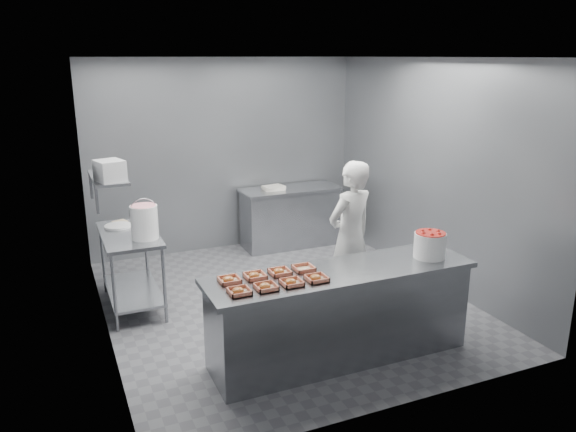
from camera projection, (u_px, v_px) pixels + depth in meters
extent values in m
plane|color=#4C4C51|center=(285.00, 302.00, 6.65)|extent=(4.50, 4.50, 0.00)
plane|color=white|center=(284.00, 57.00, 5.88)|extent=(4.50, 4.50, 0.00)
cube|color=slate|center=(225.00, 156.00, 8.25)|extent=(4.00, 0.04, 2.80)
cube|color=slate|center=(97.00, 206.00, 5.50)|extent=(0.04, 4.50, 2.80)
cube|color=slate|center=(431.00, 173.00, 7.03)|extent=(0.04, 4.50, 2.80)
cube|color=slate|center=(341.00, 272.00, 5.22)|extent=(2.60, 0.70, 0.05)
cube|color=slate|center=(340.00, 316.00, 5.34)|extent=(2.50, 0.64, 0.85)
cube|color=slate|center=(129.00, 235.00, 6.30)|extent=(0.60, 1.20, 0.04)
cube|color=slate|center=(133.00, 290.00, 6.49)|extent=(0.56, 1.15, 0.03)
cylinder|color=slate|center=(114.00, 293.00, 5.83)|extent=(0.04, 0.04, 0.88)
cylinder|color=slate|center=(164.00, 285.00, 6.03)|extent=(0.04, 0.04, 0.88)
cylinder|color=slate|center=(103.00, 259.00, 6.82)|extent=(0.04, 0.04, 0.88)
cylinder|color=slate|center=(146.00, 253.00, 7.02)|extent=(0.04, 0.04, 0.88)
cube|color=slate|center=(290.00, 190.00, 8.43)|extent=(1.50, 0.60, 0.05)
cube|color=slate|center=(290.00, 218.00, 8.55)|extent=(1.44, 0.55, 0.85)
cube|color=slate|center=(108.00, 177.00, 6.06)|extent=(0.35, 0.90, 0.03)
cube|color=tan|center=(239.00, 291.00, 4.69)|extent=(0.18, 0.18, 0.04)
cube|color=white|center=(244.00, 291.00, 4.72)|extent=(0.10, 0.06, 0.00)
ellipsoid|color=#CC6C33|center=(238.00, 290.00, 4.68)|extent=(0.10, 0.10, 0.05)
cube|color=tan|center=(266.00, 287.00, 4.78)|extent=(0.18, 0.18, 0.04)
cube|color=white|center=(270.00, 286.00, 4.81)|extent=(0.10, 0.06, 0.00)
ellipsoid|color=#CC6C33|center=(265.00, 286.00, 4.77)|extent=(0.10, 0.10, 0.05)
cube|color=tan|center=(292.00, 283.00, 4.87)|extent=(0.18, 0.18, 0.04)
cube|color=white|center=(296.00, 282.00, 4.90)|extent=(0.10, 0.06, 0.00)
ellipsoid|color=#CC6C33|center=(291.00, 282.00, 4.86)|extent=(0.10, 0.10, 0.05)
cube|color=tan|center=(317.00, 278.00, 4.96)|extent=(0.18, 0.18, 0.04)
cube|color=white|center=(320.00, 278.00, 4.99)|extent=(0.10, 0.06, 0.00)
ellipsoid|color=#CC6C33|center=(316.00, 277.00, 4.95)|extent=(0.10, 0.10, 0.05)
cube|color=tan|center=(229.00, 280.00, 4.92)|extent=(0.18, 0.18, 0.04)
cube|color=white|center=(234.00, 280.00, 4.96)|extent=(0.10, 0.06, 0.00)
ellipsoid|color=#CC6C33|center=(228.00, 279.00, 4.92)|extent=(0.10, 0.10, 0.05)
cube|color=tan|center=(255.00, 276.00, 5.02)|extent=(0.18, 0.18, 0.04)
cube|color=white|center=(259.00, 276.00, 5.05)|extent=(0.10, 0.06, 0.00)
ellipsoid|color=#CC6C33|center=(254.00, 275.00, 5.01)|extent=(0.10, 0.10, 0.05)
cube|color=tan|center=(280.00, 272.00, 5.11)|extent=(0.18, 0.18, 0.04)
cube|color=white|center=(284.00, 272.00, 5.14)|extent=(0.10, 0.06, 0.00)
ellipsoid|color=#CC6C33|center=(279.00, 271.00, 5.10)|extent=(0.10, 0.10, 0.05)
cube|color=tan|center=(304.00, 268.00, 5.20)|extent=(0.18, 0.18, 0.04)
cube|color=white|center=(307.00, 268.00, 5.23)|extent=(0.10, 0.06, 0.00)
imported|color=silver|center=(350.00, 236.00, 6.30)|extent=(0.72, 0.58, 1.72)
cylinder|color=white|center=(430.00, 245.00, 5.50)|extent=(0.31, 0.31, 0.25)
cylinder|color=red|center=(431.00, 234.00, 5.47)|extent=(0.29, 0.29, 0.04)
cylinder|color=white|center=(144.00, 222.00, 6.06)|extent=(0.29, 0.29, 0.37)
cylinder|color=#D66B7D|center=(143.00, 206.00, 6.01)|extent=(0.27, 0.27, 0.02)
torus|color=slate|center=(144.00, 212.00, 6.03)|extent=(0.31, 0.01, 0.31)
cylinder|color=white|center=(118.00, 226.00, 6.51)|extent=(0.35, 0.35, 0.02)
cube|color=#CCB28C|center=(120.00, 222.00, 6.67)|extent=(0.19, 0.18, 0.02)
cube|color=gray|center=(110.00, 171.00, 5.78)|extent=(0.32, 0.35, 0.22)
cube|color=silver|center=(274.00, 188.00, 8.31)|extent=(0.30, 0.22, 0.06)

